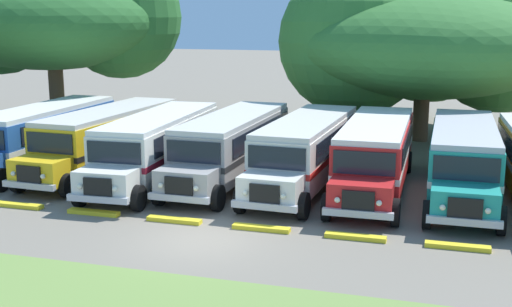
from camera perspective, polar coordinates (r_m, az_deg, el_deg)
The scene contains 16 objects.
ground_plane at distance 21.77m, azimuth -4.74°, elevation -7.44°, with size 220.00×220.00×0.00m, color slate.
parked_bus_slot_0 at distance 33.57m, azimuth -17.93°, elevation 1.72°, with size 2.70×10.84×2.82m.
parked_bus_slot_1 at distance 31.78m, azimuth -12.69°, elevation 1.46°, with size 3.18×10.91×2.82m.
parked_bus_slot_2 at distance 29.58m, azimuth -8.47°, elevation 0.86°, with size 3.06×10.89×2.82m.
parked_bus_slot_3 at distance 29.30m, azimuth -2.10°, elevation 0.87°, with size 2.89×10.86×2.82m.
parked_bus_slot_4 at distance 28.30m, azimuth 4.37°, elevation 0.45°, with size 3.08×10.89×2.82m.
parked_bus_slot_5 at distance 27.92m, azimuth 10.29°, elevation 0.13°, with size 2.80×10.85×2.82m.
parked_bus_slot_6 at distance 27.87m, azimuth 17.47°, elevation -0.26°, with size 2.70×10.84×2.82m.
curb_wheelstop_1 at distance 26.76m, azimuth -19.80°, elevation -4.24°, with size 2.00×0.36×0.15m, color yellow.
curb_wheelstop_2 at distance 25.05m, azimuth -13.84°, elevation -4.96°, with size 2.00×0.36×0.15m, color yellow.
curb_wheelstop_3 at distance 23.64m, azimuth -7.07°, elevation -5.71°, with size 2.00×0.36×0.15m, color yellow.
curb_wheelstop_4 at distance 22.60m, azimuth 0.45°, elevation -6.46°, with size 2.00×0.36×0.15m, color yellow.
curb_wheelstop_5 at distance 21.98m, azimuth 8.57°, elevation -7.13°, with size 2.00×0.36×0.15m, color yellow.
curb_wheelstop_6 at distance 21.82m, azimuth 17.00°, elevation -7.68°, with size 2.00×0.36×0.15m, color yellow.
broad_shade_tree at distance 40.31m, azimuth 14.31°, elevation 9.57°, with size 16.14×17.47×11.33m.
secondary_tree at distance 43.10m, azimuth -16.63°, elevation 11.14°, with size 14.48×15.14×11.22m.
Camera 1 is at (7.50, -19.12, 7.22)m, focal length 46.36 mm.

